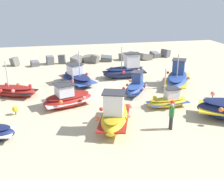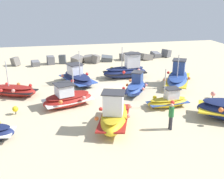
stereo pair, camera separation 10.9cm
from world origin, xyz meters
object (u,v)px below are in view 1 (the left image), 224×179
(fishing_boat_6, at_px, (68,98))
(fishing_boat_9, at_px, (126,70))
(fishing_boat_7, at_px, (168,101))
(person_walking, at_px, (172,115))
(fishing_boat_8, at_px, (13,91))
(mooring_buoy_1, at_px, (15,109))
(fishing_boat_4, at_px, (177,78))
(fishing_boat_3, at_px, (136,87))
(fishing_boat_1, at_px, (114,115))
(fishing_boat_0, at_px, (77,78))
(mooring_buoy_0, at_px, (213,94))

(fishing_boat_6, bearing_deg, fishing_boat_9, -153.76)
(fishing_boat_7, xyz_separation_m, person_walking, (-1.25, -3.31, 0.50))
(fishing_boat_8, distance_m, fishing_boat_9, 10.72)
(fishing_boat_9, bearing_deg, fishing_boat_6, -138.79)
(person_walking, distance_m, mooring_buoy_1, 10.50)
(fishing_boat_7, distance_m, mooring_buoy_1, 10.90)
(fishing_boat_8, xyz_separation_m, mooring_buoy_1, (0.63, -3.80, -0.07))
(fishing_boat_4, distance_m, fishing_boat_9, 5.13)
(fishing_boat_6, xyz_separation_m, fishing_boat_9, (6.04, 6.06, 0.16))
(fishing_boat_3, height_order, mooring_buoy_1, fishing_boat_3)
(person_walking, bearing_deg, fishing_boat_4, 53.79)
(fishing_boat_1, height_order, fishing_boat_8, fishing_boat_8)
(fishing_boat_0, bearing_deg, fishing_boat_8, 88.37)
(fishing_boat_7, height_order, mooring_buoy_1, fishing_boat_7)
(fishing_boat_6, relative_size, fishing_boat_9, 0.92)
(fishing_boat_1, bearing_deg, fishing_boat_7, 135.29)
(fishing_boat_6, bearing_deg, fishing_boat_0, -121.12)
(fishing_boat_1, bearing_deg, mooring_buoy_0, 128.68)
(fishing_boat_7, bearing_deg, mooring_buoy_1, 171.02)
(fishing_boat_6, bearing_deg, fishing_boat_3, 176.78)
(fishing_boat_9, height_order, mooring_buoy_0, fishing_boat_9)
(fishing_boat_0, relative_size, fishing_boat_3, 1.37)
(fishing_boat_4, xyz_separation_m, mooring_buoy_1, (-13.63, -3.58, -0.30))
(fishing_boat_0, xyz_separation_m, mooring_buoy_0, (10.32, -5.90, -0.22))
(fishing_boat_3, distance_m, mooring_buoy_1, 9.63)
(fishing_boat_0, distance_m, fishing_boat_1, 9.19)
(fishing_boat_1, distance_m, mooring_buoy_0, 9.31)
(mooring_buoy_1, bearing_deg, fishing_boat_7, -4.61)
(fishing_boat_3, relative_size, fishing_boat_9, 0.78)
(fishing_boat_8, height_order, fishing_boat_9, fishing_boat_9)
(fishing_boat_9, distance_m, mooring_buoy_1, 11.82)
(fishing_boat_3, distance_m, fishing_boat_4, 4.46)
(fishing_boat_4, bearing_deg, mooring_buoy_1, 135.02)
(mooring_buoy_0, bearing_deg, fishing_boat_4, 111.79)
(fishing_boat_4, relative_size, mooring_buoy_1, 8.48)
(mooring_buoy_0, height_order, mooring_buoy_1, mooring_buoy_1)
(fishing_boat_9, distance_m, mooring_buoy_0, 8.70)
(fishing_boat_3, relative_size, fishing_boat_8, 0.83)
(fishing_boat_3, xyz_separation_m, mooring_buoy_1, (-9.33, -2.36, -0.18))
(fishing_boat_3, bearing_deg, person_walking, -145.15)
(mooring_buoy_1, bearing_deg, fishing_boat_8, 99.36)
(fishing_boat_8, xyz_separation_m, fishing_boat_9, (10.28, 3.01, 0.33))
(fishing_boat_7, bearing_deg, fishing_boat_9, 94.56)
(fishing_boat_1, height_order, fishing_boat_7, fishing_boat_7)
(fishing_boat_0, relative_size, fishing_boat_8, 1.13)
(fishing_boat_6, distance_m, mooring_buoy_0, 11.47)
(fishing_boat_1, height_order, fishing_boat_6, fishing_boat_6)
(fishing_boat_0, relative_size, fishing_boat_9, 1.06)
(person_walking, relative_size, mooring_buoy_1, 2.84)
(fishing_boat_4, distance_m, fishing_boat_7, 5.25)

